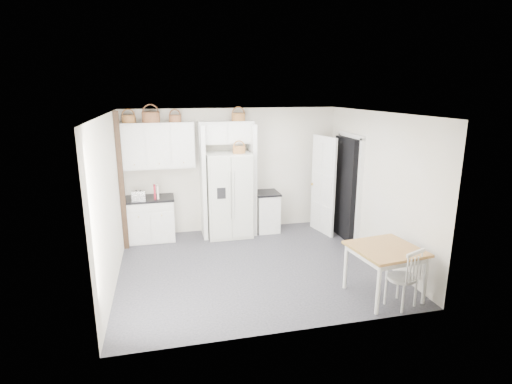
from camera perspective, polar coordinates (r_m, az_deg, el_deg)
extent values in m
plane|color=#262529|center=(7.04, -0.36, -10.48)|extent=(4.50, 4.50, 0.00)
plane|color=white|center=(6.40, -0.40, 11.17)|extent=(4.50, 4.50, 0.00)
plane|color=beige|center=(8.51, -3.39, 3.11)|extent=(4.50, 0.00, 4.50)
plane|color=beige|center=(6.50, -20.12, -1.31)|extent=(0.00, 4.00, 4.00)
plane|color=beige|center=(7.41, 16.83, 0.83)|extent=(0.00, 4.00, 4.00)
cube|color=silver|center=(8.22, -3.92, -0.38)|extent=(0.90, 0.72, 1.74)
cube|color=silver|center=(8.33, -14.77, -3.85)|extent=(0.91, 0.58, 0.84)
cube|color=silver|center=(8.59, 1.54, -2.91)|extent=(0.46, 0.56, 0.82)
cube|color=olive|center=(6.23, 17.81, -10.80)|extent=(1.02, 1.02, 0.76)
cube|color=silver|center=(6.02, 20.10, -11.43)|extent=(0.53, 0.51, 0.85)
cube|color=black|center=(8.20, -14.96, -0.91)|extent=(0.95, 0.61, 0.04)
cube|color=black|center=(8.47, 1.56, -0.15)|extent=(0.50, 0.59, 0.04)
cube|color=silver|center=(8.08, -16.43, -0.44)|extent=(0.26, 0.15, 0.18)
cube|color=#A61929|center=(8.08, -14.27, 0.03)|extent=(0.05, 0.18, 0.27)
cube|color=silver|center=(8.08, -13.87, 0.04)|extent=(0.05, 0.18, 0.26)
cylinder|color=#905F27|center=(8.10, -17.74, 9.91)|extent=(0.26, 0.26, 0.14)
cylinder|color=brown|center=(8.07, -14.79, 10.29)|extent=(0.33, 0.33, 0.20)
cylinder|color=brown|center=(8.08, -11.48, 10.27)|extent=(0.24, 0.24, 0.14)
cylinder|color=#905F27|center=(8.22, -2.53, 10.67)|extent=(0.28, 0.28, 0.16)
cylinder|color=#905F27|center=(7.97, -2.44, 6.05)|extent=(0.25, 0.25, 0.14)
cube|color=silver|center=(8.13, -13.78, 6.48)|extent=(1.40, 0.34, 0.90)
cube|color=silver|center=(8.20, -4.31, 8.50)|extent=(1.12, 0.34, 0.45)
cube|color=silver|center=(8.16, -7.58, 1.45)|extent=(0.08, 0.60, 2.30)
cube|color=silver|center=(8.32, -0.57, 1.82)|extent=(0.08, 0.60, 2.30)
cube|color=black|center=(7.79, -18.67, 1.33)|extent=(0.09, 0.09, 2.60)
cube|color=black|center=(8.29, 12.74, 0.53)|extent=(0.18, 0.85, 2.05)
cube|color=white|center=(8.44, 9.56, 0.93)|extent=(0.21, 0.79, 2.05)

